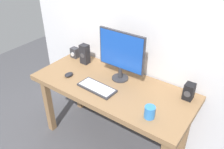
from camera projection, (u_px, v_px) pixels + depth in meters
ground_plane at (112, 141)px, 2.65m from camera, size 6.00×6.00×0.00m
wall_back at (137, 0)px, 2.12m from camera, size 2.73×0.04×3.00m
desk at (112, 93)px, 2.29m from camera, size 1.59×0.69×0.77m
monitor at (121, 53)px, 2.19m from camera, size 0.49×0.16×0.50m
keyboard_primary at (97, 88)px, 2.18m from camera, size 0.38×0.18×0.02m
mouse at (69, 75)px, 2.36m from camera, size 0.07×0.10×0.04m
speaker_right at (189, 92)px, 2.02m from camera, size 0.08×0.10×0.15m
speaker_left at (85, 54)px, 2.55m from camera, size 0.09×0.08×0.22m
audio_controller at (75, 53)px, 2.69m from camera, size 0.09×0.08×0.12m
coffee_mug at (150, 112)px, 1.83m from camera, size 0.09×0.09×0.10m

